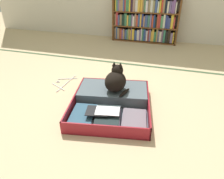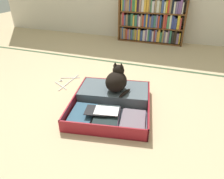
{
  "view_description": "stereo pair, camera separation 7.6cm",
  "coord_description": "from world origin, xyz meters",
  "px_view_note": "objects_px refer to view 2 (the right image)",
  "views": [
    {
      "loc": [
        0.58,
        -1.56,
        1.12
      ],
      "look_at": [
        0.14,
        -0.04,
        0.22
      ],
      "focal_mm": 32.64,
      "sensor_mm": 36.0,
      "label": 1
    },
    {
      "loc": [
        0.66,
        -1.53,
        1.12
      ],
      "look_at": [
        0.14,
        -0.04,
        0.22
      ],
      "focal_mm": 32.64,
      "sensor_mm": 36.0,
      "label": 2
    }
  ],
  "objects_px": {
    "open_suitcase": "(112,100)",
    "clothes_hanger": "(66,82)",
    "bookshelf": "(151,20)",
    "black_cat": "(117,80)"
  },
  "relations": [
    {
      "from": "bookshelf",
      "to": "black_cat",
      "type": "xyz_separation_m",
      "value": [
        0.05,
        -2.13,
        -0.17
      ]
    },
    {
      "from": "bookshelf",
      "to": "open_suitcase",
      "type": "height_order",
      "value": "bookshelf"
    },
    {
      "from": "black_cat",
      "to": "bookshelf",
      "type": "bearing_deg",
      "value": 91.35
    },
    {
      "from": "black_cat",
      "to": "clothes_hanger",
      "type": "distance_m",
      "value": 0.74
    },
    {
      "from": "clothes_hanger",
      "to": "black_cat",
      "type": "bearing_deg",
      "value": -14.29
    },
    {
      "from": "open_suitcase",
      "to": "black_cat",
      "type": "relative_size",
      "value": 3.25
    },
    {
      "from": "open_suitcase",
      "to": "clothes_hanger",
      "type": "xyz_separation_m",
      "value": [
        -0.67,
        0.27,
        -0.04
      ]
    },
    {
      "from": "open_suitcase",
      "to": "clothes_hanger",
      "type": "bearing_deg",
      "value": 157.55
    },
    {
      "from": "open_suitcase",
      "to": "clothes_hanger",
      "type": "relative_size",
      "value": 2.12
    },
    {
      "from": "bookshelf",
      "to": "open_suitcase",
      "type": "bearing_deg",
      "value": -89.17
    }
  ]
}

